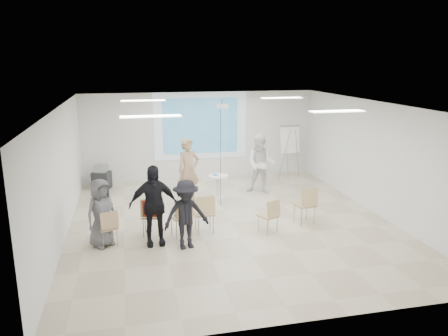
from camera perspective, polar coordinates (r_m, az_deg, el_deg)
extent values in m
cube|color=beige|center=(11.28, 0.89, -7.38)|extent=(8.00, 9.00, 0.10)
cube|color=white|center=(10.56, 0.96, 8.49)|extent=(8.00, 9.00, 0.10)
cube|color=silver|center=(15.19, -3.10, 4.25)|extent=(8.00, 0.10, 3.00)
cube|color=silver|center=(10.65, -20.78, -0.85)|extent=(0.10, 9.00, 3.00)
cube|color=silver|center=(12.38, 19.47, 1.24)|extent=(0.10, 9.00, 3.00)
cube|color=silver|center=(15.07, -3.08, 5.52)|extent=(3.20, 0.01, 2.30)
cube|color=teal|center=(15.05, -3.07, 5.51)|extent=(2.60, 0.01, 1.90)
cylinder|color=white|center=(13.17, -0.74, -3.87)|extent=(0.49, 0.49, 0.05)
cylinder|color=white|center=(13.08, -0.75, -2.53)|extent=(0.13, 0.13, 0.64)
cylinder|color=white|center=(12.98, -0.75, -1.06)|extent=(0.67, 0.67, 0.04)
cube|color=white|center=(12.95, -0.52, -0.98)|extent=(0.21, 0.15, 0.01)
cube|color=#418FC3|center=(13.03, -1.12, -0.85)|extent=(0.16, 0.21, 0.01)
imported|color=tan|center=(12.59, -4.66, 0.20)|extent=(0.91, 0.75, 2.15)
imported|color=white|center=(13.55, 4.84, 0.95)|extent=(1.23, 1.15, 2.04)
cube|color=white|center=(12.78, -4.04, 1.99)|extent=(0.07, 0.12, 0.04)
cube|color=white|center=(13.65, 3.84, 2.60)|extent=(0.10, 0.13, 0.04)
cube|color=tan|center=(10.15, -15.00, -7.53)|extent=(0.51, 0.51, 0.04)
cube|color=tan|center=(9.90, -14.74, -6.62)|extent=(0.40, 0.21, 0.37)
cylinder|color=gray|center=(10.04, -15.50, -9.12)|extent=(0.03, 0.03, 0.41)
cylinder|color=gray|center=(10.13, -13.78, -8.80)|extent=(0.03, 0.03, 0.41)
cylinder|color=gray|center=(10.33, -16.06, -8.51)|extent=(0.03, 0.03, 0.41)
cylinder|color=gray|center=(10.41, -14.37, -8.21)|extent=(0.03, 0.03, 0.41)
cube|color=tan|center=(10.53, -9.46, -6.16)|extent=(0.51, 0.51, 0.04)
cube|color=tan|center=(10.25, -9.67, -5.19)|extent=(0.44, 0.17, 0.42)
cylinder|color=gray|center=(10.48, -10.50, -7.71)|extent=(0.03, 0.03, 0.46)
cylinder|color=gray|center=(10.43, -8.56, -7.73)|extent=(0.03, 0.03, 0.46)
cylinder|color=#93959B|center=(10.80, -10.23, -7.02)|extent=(0.03, 0.03, 0.46)
cylinder|color=gray|center=(10.76, -8.35, -7.03)|extent=(0.03, 0.03, 0.46)
cube|color=tan|center=(10.36, -5.63, -6.31)|extent=(0.54, 0.54, 0.04)
cube|color=tan|center=(10.08, -5.24, -5.27)|extent=(0.46, 0.19, 0.43)
cylinder|color=gray|center=(10.23, -6.20, -8.06)|extent=(0.03, 0.03, 0.47)
cylinder|color=gray|center=(10.35, -4.29, -7.76)|extent=(0.03, 0.03, 0.47)
cylinder|color=#93969B|center=(10.55, -6.87, -7.39)|extent=(0.03, 0.03, 0.47)
cylinder|color=gray|center=(10.66, -5.02, -7.10)|extent=(0.03, 0.03, 0.47)
cube|color=tan|center=(10.54, -2.60, -5.90)|extent=(0.46, 0.46, 0.04)
cube|color=tan|center=(10.25, -2.36, -4.90)|extent=(0.45, 0.11, 0.43)
cylinder|color=gray|center=(10.42, -3.35, -7.57)|extent=(0.02, 0.02, 0.47)
cylinder|color=gray|center=(10.50, -1.40, -7.40)|extent=(0.02, 0.02, 0.47)
cylinder|color=gray|center=(10.75, -3.74, -6.89)|extent=(0.02, 0.02, 0.47)
cylinder|color=gray|center=(10.82, -1.85, -6.73)|extent=(0.02, 0.02, 0.47)
cube|color=tan|center=(10.56, 5.76, -6.22)|extent=(0.52, 0.52, 0.04)
cube|color=tan|center=(10.36, 6.50, -5.28)|extent=(0.39, 0.24, 0.38)
cylinder|color=#95979D|center=(10.43, 5.68, -7.77)|extent=(0.03, 0.03, 0.41)
cylinder|color=gray|center=(10.64, 6.96, -7.36)|extent=(0.03, 0.03, 0.41)
cylinder|color=#97999F|center=(10.65, 4.51, -7.27)|extent=(0.03, 0.03, 0.41)
cylinder|color=gray|center=(10.85, 5.79, -6.89)|extent=(0.03, 0.03, 0.41)
cube|color=tan|center=(11.26, 10.48, -4.73)|extent=(0.52, 0.52, 0.04)
cube|color=tan|center=(10.99, 11.12, -3.71)|extent=(0.47, 0.16, 0.44)
cylinder|color=gray|center=(11.10, 10.08, -6.37)|extent=(0.03, 0.03, 0.48)
cylinder|color=#95979D|center=(11.28, 11.73, -6.10)|extent=(0.03, 0.03, 0.48)
cylinder|color=#919599|center=(11.40, 9.13, -5.77)|extent=(0.03, 0.03, 0.48)
cylinder|color=gray|center=(11.58, 10.75, -5.53)|extent=(0.03, 0.03, 0.48)
cube|color=#B32716|center=(10.24, -9.44, -5.25)|extent=(0.41, 0.16, 0.38)
imported|color=black|center=(10.36, -5.65, -6.09)|extent=(0.40, 0.33, 0.03)
imported|color=black|center=(9.79, -9.24, -4.09)|extent=(1.25, 0.78, 2.11)
imported|color=black|center=(9.55, -4.98, -5.49)|extent=(1.24, 0.82, 1.77)
imported|color=#5E5E63|center=(10.01, -15.79, -5.16)|extent=(1.01, 0.96, 1.73)
cylinder|color=#909498|center=(15.07, 7.88, 1.67)|extent=(0.34, 0.18, 1.74)
cylinder|color=gray|center=(15.28, 9.55, 1.78)|extent=(0.31, 0.24, 1.74)
cylinder|color=#94979C|center=(15.45, 8.21, 1.96)|extent=(0.06, 0.39, 1.73)
cube|color=white|center=(15.18, 8.60, 3.80)|extent=(0.70, 0.26, 0.97)
cube|color=gray|center=(15.14, 8.59, 5.47)|extent=(0.71, 0.12, 0.07)
cube|color=black|center=(14.56, -15.68, -1.52)|extent=(0.65, 0.59, 0.54)
cube|color=gray|center=(14.47, -15.78, -0.03)|extent=(0.46, 0.43, 0.24)
cylinder|color=black|center=(14.57, -16.63, -2.67)|extent=(0.08, 0.08, 0.06)
cylinder|color=black|center=(14.41, -15.05, -2.75)|extent=(0.08, 0.08, 0.06)
cylinder|color=black|center=(14.86, -16.15, -2.32)|extent=(0.08, 0.08, 0.06)
cylinder|color=black|center=(14.70, -14.60, -2.39)|extent=(0.08, 0.08, 0.06)
cube|color=white|center=(12.06, -0.27, 8.07)|extent=(0.30, 0.25, 0.10)
cylinder|color=gray|center=(12.05, -0.27, 8.60)|extent=(0.04, 0.04, 0.14)
cylinder|color=black|center=(12.20, -0.45, 1.31)|extent=(0.01, 0.01, 2.77)
cylinder|color=white|center=(12.20, 0.03, 1.31)|extent=(0.01, 0.01, 2.77)
cube|color=white|center=(12.27, -10.51, 8.65)|extent=(1.20, 0.30, 0.02)
cube|color=white|center=(13.05, 7.53, 9.07)|extent=(1.20, 0.30, 0.02)
cube|color=white|center=(8.80, -9.55, 6.68)|extent=(1.20, 0.30, 0.02)
cube|color=white|center=(9.85, 14.54, 7.19)|extent=(1.20, 0.30, 0.02)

